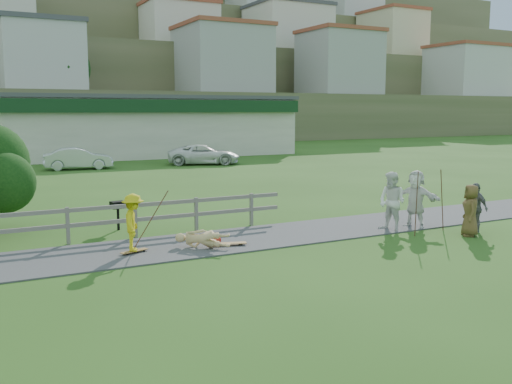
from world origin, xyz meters
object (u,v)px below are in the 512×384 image
Objects in this scene: spectator_b at (475,208)px; spectator_d at (415,199)px; car_white at (204,155)px; bbq at (118,216)px; spectator_c at (470,210)px; skater_rider at (133,226)px; skater_fallen at (202,239)px; car_silver at (78,158)px; spectator_a at (392,202)px.

spectator_d is (-1.17, 1.45, 0.16)m from spectator_b.
spectator_b is 25.37m from car_white.
car_white reaches higher than bbq.
car_white is 22.66m from bbq.
car_white is (1.05, 25.34, -0.08)m from spectator_b.
spectator_c is at bearing -60.29° from spectator_b.
skater_fallen is at bearing -80.75° from skater_rider.
car_silver reaches higher than car_white.
skater_rider is 0.81× the size of spectator_d.
bbq is (-10.06, 5.59, -0.32)m from spectator_b.
spectator_c is 0.84× the size of spectator_d.
spectator_d is (7.44, -0.46, 0.67)m from skater_fallen.
skater_fallen is 25.35m from car_white.
spectator_b is 0.83× the size of spectator_d.
car_silver reaches higher than skater_fallen.
spectator_d is at bearing -165.13° from car_white.
spectator_c is at bearing 33.09° from spectator_a.
skater_rider is 0.30× the size of car_white.
spectator_a is 1.21× the size of spectator_b.
spectator_b is (8.60, -1.91, 0.51)m from skater_fallen.
car_white is (11.53, 23.12, -0.07)m from skater_rider.
spectator_c is at bearing -42.65° from bbq.
spectator_d reaches higher than car_silver.
car_silver is at bearing 72.62° from bbq.
bbq is at bearing -131.82° from spectator_a.
skater_fallen is at bearing -176.11° from car_silver.
spectator_a is at bearing -120.72° from spectator_b.
spectator_c is (-0.59, -0.35, 0.01)m from spectator_b.
spectator_a is 8.89m from bbq.
skater_rider reaches higher than bbq.
skater_rider is 0.81× the size of spectator_a.
skater_rider reaches higher than skater_fallen.
spectator_d is 0.37× the size of car_white.
car_white is (1.64, 25.69, -0.09)m from spectator_c.
skater_rider is 23.92m from car_silver.
spectator_d is (9.30, -0.78, 0.18)m from skater_rider.
car_white is (2.22, 23.90, -0.25)m from spectator_d.
spectator_a is (8.18, -0.93, 0.18)m from skater_rider.
car_silver is (-6.45, 24.53, -0.24)m from spectator_d.
spectator_b is at bearing -39.62° from bbq.
spectator_c reaches higher than car_white.
spectator_c reaches higher than skater_fallen.
skater_fallen is 6.38m from spectator_a.
spectator_a reaches higher than spectator_c.
car_silver is (-7.03, 26.32, -0.09)m from spectator_c.
skater_fallen is at bearing 177.79° from car_white.
spectator_b is 0.68m from spectator_c.
spectator_c reaches higher than car_silver.
bbq is at bearing 64.66° from skater_fallen.
skater_rider is 25.83m from car_white.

